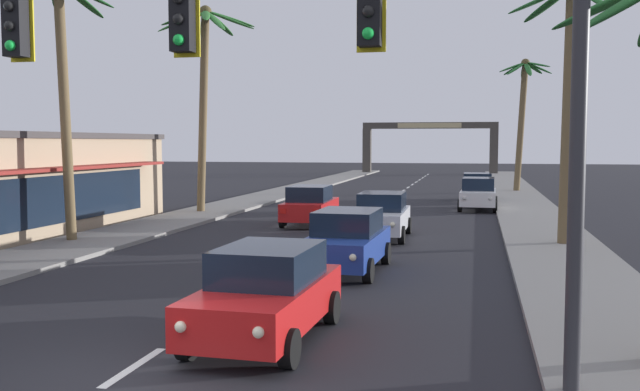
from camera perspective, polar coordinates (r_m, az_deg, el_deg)
ground_plane at (r=11.13m, az=-16.74°, el=-14.37°), size 220.00×220.00×0.00m
sidewalk_right at (r=29.49m, az=17.51°, el=-2.61°), size 3.20×110.00×0.14m
sidewalk_left at (r=32.13m, az=-11.43°, el=-1.93°), size 3.20×110.00×0.14m
lane_markings at (r=30.17m, az=3.30°, el=-2.39°), size 4.28×88.42×0.01m
traffic_signal_mast at (r=10.35m, az=-1.92°, el=11.80°), size 11.36×0.41×6.81m
sedan_lead_at_stop_bar at (r=12.73m, az=-4.32°, el=-7.84°), size 2.06×4.49×1.68m
sedan_third_in_queue at (r=19.30m, az=2.19°, el=-3.65°), size 2.05×4.49×1.68m
sedan_fifth_in_queue at (r=26.06m, az=5.02°, el=-1.58°), size 2.00×4.47×1.68m
sedan_oncoming_far at (r=30.08m, az=-0.80°, el=-0.77°), size 2.04×4.49×1.68m
sedan_parked_nearest_kerb at (r=37.65m, az=12.69°, el=0.15°), size 2.03×4.48×1.68m
sedan_parked_mid_kerb at (r=43.20m, az=12.60°, el=0.68°), size 1.99×4.47×1.68m
palm_left_second at (r=26.18m, az=-20.20°, el=10.35°), size 3.94×3.67×9.26m
palm_left_third at (r=35.17m, az=-9.31°, el=10.24°), size 4.90×4.70×10.12m
palm_right_second at (r=25.06m, az=19.54°, el=9.27°), size 4.39×3.91×8.92m
palm_right_farthest at (r=51.42m, az=16.08°, el=7.10°), size 3.67×3.35×9.31m
town_gateway_arch at (r=79.53m, az=8.83°, el=4.48°), size 14.91×0.90×5.73m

